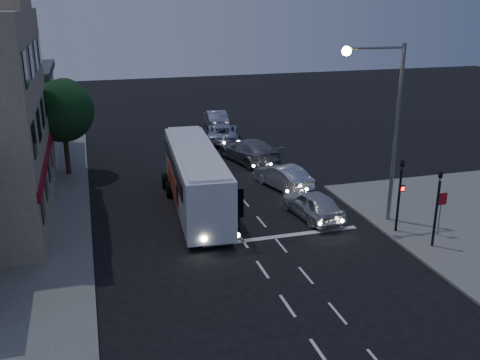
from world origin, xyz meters
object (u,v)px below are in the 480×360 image
object	(u,v)px
car_sedan_c	(223,133)
car_extra	(216,119)
car_sedan_b	(249,151)
street_tree	(62,108)
tour_bus	(196,176)
car_suv	(313,204)
streetlight	(386,115)
traffic_signal_main	(400,187)
car_sedan_a	(283,176)
traffic_signal_side	(438,200)
regulatory_sign	(441,207)

from	to	relation	value
car_sedan_c	car_extra	xyz separation A→B (m)	(0.65, 5.05, 0.07)
car_sedan_b	street_tree	distance (m)	12.91
tour_bus	car_suv	size ratio (longest dim) A/B	2.57
car_sedan_b	streetlight	bearing A→B (deg)	89.43
tour_bus	traffic_signal_main	world-z (taller)	traffic_signal_main
tour_bus	car_sedan_a	world-z (taller)	tour_bus
tour_bus	traffic_signal_side	size ratio (longest dim) A/B	2.77
car_suv	car_sedan_c	xyz separation A→B (m)	(-0.60, 16.97, -0.00)
car_suv	car_sedan_c	world-z (taller)	car_suv
car_extra	car_sedan_c	bearing A→B (deg)	88.23
regulatory_sign	car_suv	bearing A→B (deg)	140.50
car_suv	regulatory_sign	xyz separation A→B (m)	(4.90, -4.04, 0.85)
car_sedan_a	street_tree	xyz separation A→B (m)	(-12.74, 6.30, 3.77)
car_sedan_a	car_extra	world-z (taller)	car_extra
traffic_signal_main	regulatory_sign	distance (m)	2.14
car_sedan_a	streetlight	distance (m)	8.69
tour_bus	car_extra	world-z (taller)	tour_bus
car_sedan_a	street_tree	size ratio (longest dim) A/B	0.72
car_sedan_c	streetlight	distance (m)	19.55
traffic_signal_main	streetlight	bearing A→B (deg)	100.20
car_suv	traffic_signal_main	world-z (taller)	traffic_signal_main
street_tree	car_sedan_b	bearing A→B (deg)	-1.82
car_suv	car_sedan_a	bearing A→B (deg)	-98.42
tour_bus	car_sedan_c	distance (m)	14.85
car_suv	car_sedan_b	size ratio (longest dim) A/B	0.77
car_sedan_c	regulatory_sign	xyz separation A→B (m)	(5.50, -21.01, 0.85)
regulatory_sign	streetlight	distance (m)	5.18
car_suv	street_tree	bearing A→B (deg)	-48.55
car_suv	traffic_signal_side	bearing A→B (deg)	121.07
car_sedan_a	streetlight	bearing A→B (deg)	97.43
traffic_signal_side	street_tree	distance (m)	23.24
regulatory_sign	streetlight	bearing A→B (deg)	128.75
car_extra	traffic_signal_main	bearing A→B (deg)	102.73
traffic_signal_main	tour_bus	bearing A→B (deg)	145.59
regulatory_sign	car_sedan_c	bearing A→B (deg)	104.66
tour_bus	traffic_signal_main	size ratio (longest dim) A/B	2.77
car_sedan_a	streetlight	xyz separation A→B (m)	(2.81, -6.53, 5.00)
car_suv	tour_bus	bearing A→B (deg)	-35.17
car_suv	regulatory_sign	distance (m)	6.40
regulatory_sign	street_tree	size ratio (longest dim) A/B	0.35
car_suv	traffic_signal_main	bearing A→B (deg)	129.74
tour_bus	streetlight	xyz separation A→B (m)	(8.62, -4.66, 3.87)
car_extra	streetlight	distance (m)	24.30
car_suv	streetlight	size ratio (longest dim) A/B	0.49
car_extra	street_tree	world-z (taller)	street_tree
car_extra	street_tree	size ratio (longest dim) A/B	0.79
car_sedan_c	car_extra	distance (m)	5.10
traffic_signal_main	streetlight	xyz separation A→B (m)	(-0.26, 1.42, 3.31)
traffic_signal_main	car_sedan_c	bearing A→B (deg)	100.75
traffic_signal_main	street_tree	distance (m)	21.38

